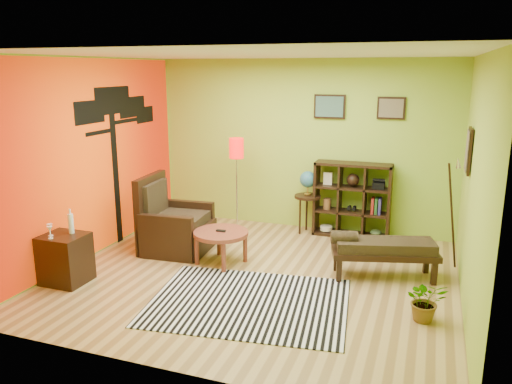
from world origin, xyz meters
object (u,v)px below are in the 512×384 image
(floor_lamp, at_px, (237,157))
(bench, at_px, (382,248))
(armchair, at_px, (173,228))
(side_cabinet, at_px, (65,258))
(globe_table, at_px, (308,186))
(coffee_table, at_px, (221,236))
(cube_shelf, at_px, (353,200))
(potted_plant, at_px, (425,305))

(floor_lamp, distance_m, bench, 2.81)
(armchair, xyz_separation_m, side_cabinet, (-0.71, -1.49, -0.02))
(globe_table, bearing_deg, side_cabinet, -129.15)
(coffee_table, bearing_deg, side_cabinet, -142.31)
(coffee_table, distance_m, cube_shelf, 2.35)
(armchair, height_order, cube_shelf, cube_shelf)
(floor_lamp, distance_m, potted_plant, 3.83)
(bench, bearing_deg, side_cabinet, -158.28)
(globe_table, relative_size, cube_shelf, 0.86)
(coffee_table, height_order, cube_shelf, cube_shelf)
(coffee_table, bearing_deg, floor_lamp, 102.48)
(coffee_table, bearing_deg, globe_table, 64.97)
(side_cabinet, xyz_separation_m, floor_lamp, (1.30, 2.58, 0.95))
(armchair, relative_size, floor_lamp, 0.72)
(armchair, distance_m, cube_shelf, 2.86)
(side_cabinet, relative_size, bench, 0.67)
(armchair, height_order, floor_lamp, floor_lamp)
(floor_lamp, height_order, cube_shelf, floor_lamp)
(side_cabinet, xyz_separation_m, cube_shelf, (3.11, 3.01, 0.28))
(armchair, height_order, bench, armchair)
(floor_lamp, bearing_deg, coffee_table, -77.52)
(floor_lamp, xyz_separation_m, potted_plant, (3.00, -2.11, -1.08))
(cube_shelf, bearing_deg, potted_plant, -64.96)
(armchair, xyz_separation_m, globe_table, (1.68, 1.45, 0.44))
(floor_lamp, relative_size, bench, 1.11)
(coffee_table, relative_size, cube_shelf, 0.63)
(coffee_table, distance_m, floor_lamp, 1.63)
(armchair, bearing_deg, floor_lamp, 61.58)
(bench, distance_m, potted_plant, 1.19)
(coffee_table, xyz_separation_m, bench, (2.13, 0.25, -0.00))
(side_cabinet, distance_m, globe_table, 3.82)
(coffee_table, relative_size, side_cabinet, 0.80)
(coffee_table, relative_size, floor_lamp, 0.48)
(cube_shelf, height_order, bench, cube_shelf)
(cube_shelf, bearing_deg, globe_table, -174.08)
(potted_plant, bearing_deg, bench, 119.32)
(side_cabinet, relative_size, potted_plant, 2.03)
(cube_shelf, bearing_deg, side_cabinet, -135.96)
(floor_lamp, bearing_deg, armchair, -118.42)
(armchair, distance_m, floor_lamp, 1.54)
(armchair, distance_m, side_cabinet, 1.65)
(side_cabinet, xyz_separation_m, bench, (3.73, 1.49, 0.08))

